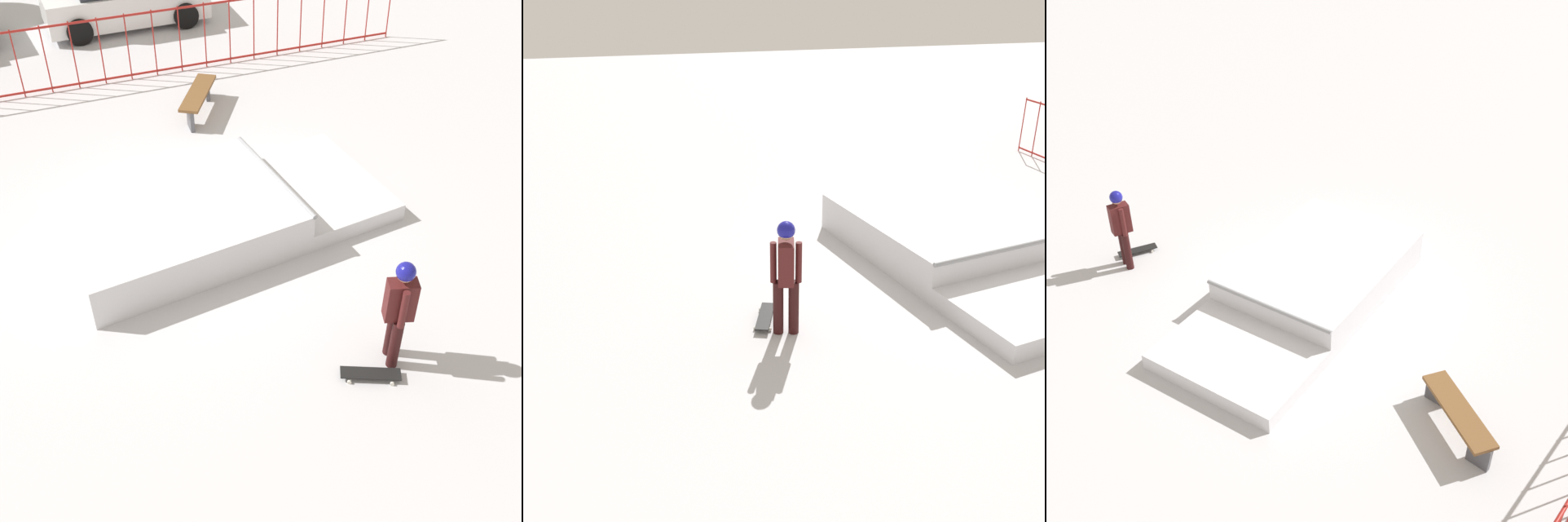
% 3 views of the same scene
% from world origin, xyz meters
% --- Properties ---
extents(ground_plane, '(60.00, 60.00, 0.00)m').
position_xyz_m(ground_plane, '(0.00, 0.00, 0.00)').
color(ground_plane, silver).
extents(skate_ramp, '(5.78, 3.54, 0.74)m').
position_xyz_m(skate_ramp, '(-0.06, -0.05, 0.32)').
color(skate_ramp, silver).
rests_on(skate_ramp, ground).
extents(skater, '(0.42, 0.43, 1.73)m').
position_xyz_m(skater, '(1.68, -3.47, 1.01)').
color(skater, black).
rests_on(skater, ground).
extents(skateboard, '(0.82, 0.47, 0.09)m').
position_xyz_m(skateboard, '(1.29, -3.69, 0.08)').
color(skateboard, black).
rests_on(skateboard, ground).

